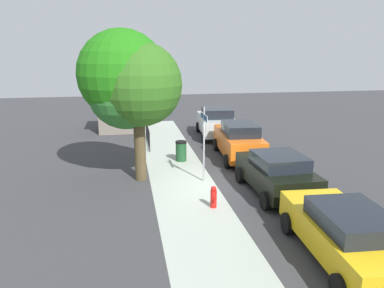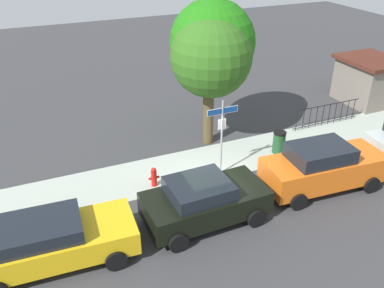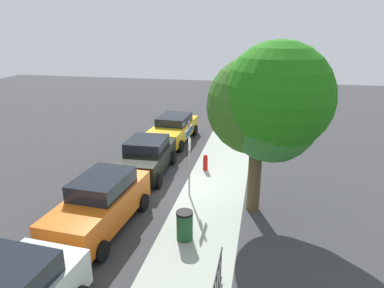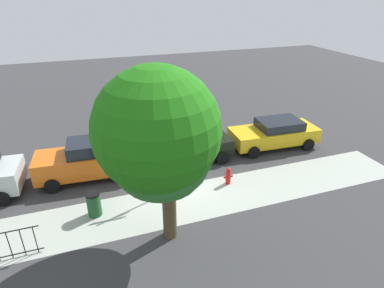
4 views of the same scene
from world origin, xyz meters
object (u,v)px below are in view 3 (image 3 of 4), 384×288
(fire_hydrant, at_px, (205,163))
(car_black, at_px, (146,156))
(shade_tree, at_px, (269,105))
(trash_bin, at_px, (185,225))
(street_sign, at_px, (189,147))
(car_orange, at_px, (101,204))
(car_yellow, at_px, (173,128))

(fire_hydrant, bearing_deg, car_black, -71.57)
(shade_tree, height_order, trash_bin, shade_tree)
(shade_tree, bearing_deg, car_black, -117.17)
(shade_tree, relative_size, car_black, 1.50)
(street_sign, distance_m, car_orange, 3.98)
(street_sign, height_order, car_orange, street_sign)
(street_sign, xyz_separation_m, shade_tree, (0.90, 2.89, 1.95))
(street_sign, relative_size, shade_tree, 0.50)
(trash_bin, bearing_deg, car_orange, -91.38)
(shade_tree, relative_size, trash_bin, 6.28)
(street_sign, height_order, shade_tree, shade_tree)
(shade_tree, height_order, car_orange, shade_tree)
(car_yellow, height_order, car_black, car_black)
(street_sign, xyz_separation_m, car_orange, (2.98, -2.37, -1.16))
(car_yellow, bearing_deg, fire_hydrant, 36.28)
(street_sign, xyz_separation_m, trash_bin, (3.04, 0.50, -1.59))
(car_yellow, distance_m, fire_hydrant, 4.72)
(car_black, distance_m, trash_bin, 5.68)
(street_sign, bearing_deg, car_black, -126.96)
(car_yellow, relative_size, trash_bin, 4.88)
(shade_tree, height_order, car_yellow, shade_tree)
(fire_hydrant, distance_m, trash_bin, 5.75)
(car_yellow, height_order, trash_bin, car_yellow)
(car_black, height_order, car_orange, car_orange)
(car_yellow, height_order, fire_hydrant, car_yellow)
(shade_tree, distance_m, car_orange, 6.46)
(car_yellow, distance_m, car_black, 4.81)
(car_yellow, bearing_deg, trash_bin, 19.62)
(car_yellow, bearing_deg, car_orange, 3.08)
(shade_tree, distance_m, car_black, 6.78)
(street_sign, distance_m, car_yellow, 7.16)
(car_yellow, relative_size, car_black, 1.16)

